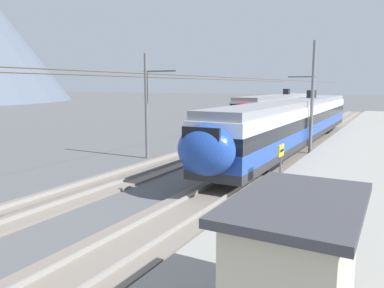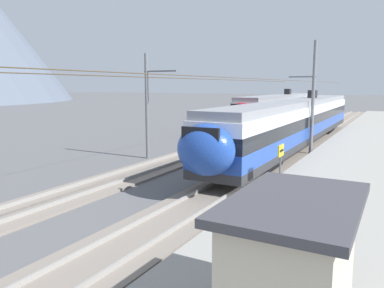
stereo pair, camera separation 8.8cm
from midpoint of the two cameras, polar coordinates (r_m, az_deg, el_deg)
ground_plane at (r=17.75m, az=6.44°, el=-7.50°), size 400.00×400.00×0.00m
platform_slab at (r=16.56m, az=23.29°, el=-8.70°), size 120.00×7.88×0.39m
track_near at (r=17.99m, az=4.41°, el=-7.02°), size 120.00×3.00×0.28m
track_far at (r=20.91m, az=-10.12°, el=-4.87°), size 120.00×3.00×0.28m
train_near_platform at (r=31.18m, az=15.44°, el=3.48°), size 33.85×2.89×4.27m
train_far_track at (r=46.58m, az=12.66°, el=5.24°), size 25.22×2.90×4.27m
catenary_mast_mid at (r=28.29m, az=17.43°, el=6.82°), size 47.27×1.94×8.10m
catenary_mast_far_side at (r=25.71m, az=-6.66°, el=6.16°), size 47.27×2.51×7.10m
platform_sign at (r=16.60m, az=13.15°, el=-1.99°), size 0.70×0.08×2.09m
passenger_walking at (r=10.56m, az=14.05°, el=-11.65°), size 0.53×0.22×1.69m
handbag_beside_passenger at (r=11.47m, az=14.05°, el=-14.20°), size 0.32×0.18×0.43m
potted_plant_platform_edge at (r=12.21m, az=13.47°, el=-11.37°), size 0.60×0.60×0.77m
potted_plant_by_shelter at (r=16.45m, az=14.33°, el=-6.05°), size 0.53×0.53×0.81m
platform_shelter at (r=7.51m, az=15.11°, el=-17.24°), size 3.57×2.18×2.61m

